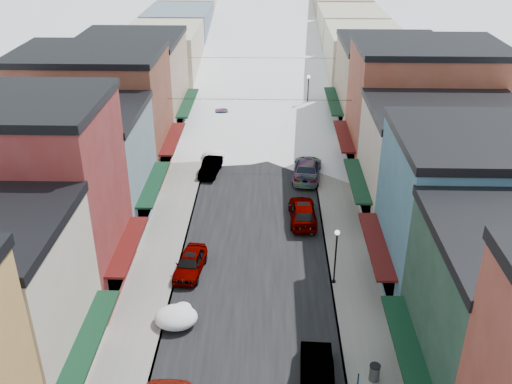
# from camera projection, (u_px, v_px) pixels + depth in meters

# --- Properties ---
(road) EXTENTS (10.00, 160.00, 0.01)m
(road) POSITION_uv_depth(u_px,v_px,m) (262.00, 97.00, 71.19)
(road) COLOR black
(road) RESTS_ON ground
(sidewalk_left) EXTENTS (3.20, 160.00, 0.15)m
(sidewalk_left) POSITION_uv_depth(u_px,v_px,m) (210.00, 96.00, 71.31)
(sidewalk_left) COLOR gray
(sidewalk_left) RESTS_ON ground
(sidewalk_right) EXTENTS (3.20, 160.00, 0.15)m
(sidewalk_right) POSITION_uv_depth(u_px,v_px,m) (315.00, 97.00, 71.00)
(sidewalk_right) COLOR gray
(sidewalk_right) RESTS_ON ground
(curb_left) EXTENTS (0.10, 160.00, 0.15)m
(curb_left) POSITION_uv_depth(u_px,v_px,m) (222.00, 96.00, 71.27)
(curb_left) COLOR slate
(curb_left) RESTS_ON ground
(curb_right) EXTENTS (0.10, 160.00, 0.15)m
(curb_right) POSITION_uv_depth(u_px,v_px,m) (303.00, 97.00, 71.03)
(curb_right) COLOR slate
(curb_right) RESTS_ON ground
(bldg_l_brick_near) EXTENTS (12.30, 8.20, 12.50)m
(bldg_l_brick_near) POSITION_uv_depth(u_px,v_px,m) (20.00, 200.00, 33.53)
(bldg_l_brick_near) COLOR maroon
(bldg_l_brick_near) RESTS_ON ground
(bldg_l_grayblue) EXTENTS (11.30, 9.20, 9.00)m
(bldg_l_grayblue) POSITION_uv_depth(u_px,v_px,m) (77.00, 167.00, 41.88)
(bldg_l_grayblue) COLOR gray
(bldg_l_grayblue) RESTS_ON ground
(bldg_l_brick_far) EXTENTS (13.30, 9.20, 11.00)m
(bldg_l_brick_far) POSITION_uv_depth(u_px,v_px,m) (95.00, 113.00, 49.44)
(bldg_l_brick_far) COLOR brown
(bldg_l_brick_far) RESTS_ON ground
(bldg_l_tan) EXTENTS (11.30, 11.20, 10.00)m
(bldg_l_tan) POSITION_uv_depth(u_px,v_px,m) (133.00, 85.00, 58.54)
(bldg_l_tan) COLOR tan
(bldg_l_tan) RESTS_ON ground
(bldg_r_blue) EXTENTS (11.30, 9.20, 10.50)m
(bldg_r_blue) POSITION_uv_depth(u_px,v_px,m) (474.00, 217.00, 33.80)
(bldg_r_blue) COLOR #36637B
(bldg_r_blue) RESTS_ON ground
(bldg_r_cream) EXTENTS (12.30, 9.20, 9.00)m
(bldg_r_cream) POSITION_uv_depth(u_px,v_px,m) (441.00, 165.00, 42.13)
(bldg_r_cream) COLOR #BCAA97
(bldg_r_cream) RESTS_ON ground
(bldg_r_brick_far) EXTENTS (13.30, 9.20, 11.50)m
(bldg_r_brick_far) POSITION_uv_depth(u_px,v_px,m) (422.00, 109.00, 49.55)
(bldg_r_brick_far) COLOR brown
(bldg_r_brick_far) RESTS_ON ground
(bldg_r_tan) EXTENTS (11.30, 11.20, 9.50)m
(bldg_r_tan) POSITION_uv_depth(u_px,v_px,m) (388.00, 87.00, 58.92)
(bldg_r_tan) COLOR #957C61
(bldg_r_tan) RESTS_ON ground
(distant_blocks) EXTENTS (34.00, 55.00, 8.00)m
(distant_blocks) POSITION_uv_depth(u_px,v_px,m) (265.00, 28.00, 89.81)
(distant_blocks) COLOR gray
(distant_blocks) RESTS_ON ground
(overhead_cables) EXTENTS (16.40, 15.04, 0.04)m
(overhead_cables) POSITION_uv_depth(u_px,v_px,m) (261.00, 76.00, 57.24)
(overhead_cables) COLOR black
(overhead_cables) RESTS_ON ground
(car_silver_sedan) EXTENTS (2.15, 4.34, 1.42)m
(car_silver_sedan) POSITION_uv_depth(u_px,v_px,m) (190.00, 263.00, 37.49)
(car_silver_sedan) COLOR #9D9FA5
(car_silver_sedan) RESTS_ON ground
(car_dark_hatch) EXTENTS (1.93, 4.19, 1.33)m
(car_dark_hatch) POSITION_uv_depth(u_px,v_px,m) (211.00, 167.00, 51.05)
(car_dark_hatch) COLOR black
(car_dark_hatch) RESTS_ON ground
(car_silver_wagon) EXTENTS (3.04, 6.00, 1.67)m
(car_silver_wagon) POSITION_uv_depth(u_px,v_px,m) (222.00, 118.00, 62.11)
(car_silver_wagon) COLOR #AEB0B6
(car_silver_wagon) RESTS_ON ground
(car_green_sedan) EXTENTS (1.84, 4.75, 1.54)m
(car_green_sedan) POSITION_uv_depth(u_px,v_px,m) (317.00, 373.00, 28.70)
(car_green_sedan) COLOR black
(car_green_sedan) RESTS_ON ground
(car_gray_suv) EXTENTS (2.14, 5.07, 1.71)m
(car_gray_suv) POSITION_uv_depth(u_px,v_px,m) (303.00, 211.00, 43.39)
(car_gray_suv) COLOR gray
(car_gray_suv) RESTS_ON ground
(car_black_sedan) EXTENTS (3.06, 6.12, 1.71)m
(car_black_sedan) POSITION_uv_depth(u_px,v_px,m) (307.00, 169.00, 50.29)
(car_black_sedan) COLOR black
(car_black_sedan) RESTS_ON ground
(car_lane_silver) EXTENTS (2.40, 5.12, 1.70)m
(car_lane_silver) POSITION_uv_depth(u_px,v_px,m) (249.00, 85.00, 73.04)
(car_lane_silver) COLOR #A5A9AD
(car_lane_silver) RESTS_ON ground
(car_lane_white) EXTENTS (3.29, 6.31, 1.70)m
(car_lane_white) POSITION_uv_depth(u_px,v_px,m) (271.00, 73.00, 78.00)
(car_lane_white) COLOR white
(car_lane_white) RESTS_ON ground
(trash_can) EXTENTS (0.57, 0.57, 0.96)m
(trash_can) POSITION_uv_depth(u_px,v_px,m) (374.00, 372.00, 28.91)
(trash_can) COLOR #4F5154
(trash_can) RESTS_ON sidewalk_right
(streetlamp_near) EXTENTS (0.32, 0.32, 3.87)m
(streetlamp_near) POSITION_uv_depth(u_px,v_px,m) (336.00, 250.00, 35.46)
(streetlamp_near) COLOR black
(streetlamp_near) RESTS_ON sidewalk_right
(streetlamp_far) EXTENTS (0.38, 0.38, 4.60)m
(streetlamp_far) POSITION_uv_depth(u_px,v_px,m) (308.00, 90.00, 63.70)
(streetlamp_far) COLOR black
(streetlamp_far) RESTS_ON sidewalk_right
(snow_pile_mid) EXTENTS (2.51, 2.74, 1.06)m
(snow_pile_mid) POSITION_uv_depth(u_px,v_px,m) (177.00, 317.00, 32.99)
(snow_pile_mid) COLOR white
(snow_pile_mid) RESTS_ON ground
(snow_pile_far) EXTENTS (2.23, 2.57, 0.94)m
(snow_pile_far) POSITION_uv_depth(u_px,v_px,m) (214.00, 155.00, 53.99)
(snow_pile_far) COLOR white
(snow_pile_far) RESTS_ON ground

